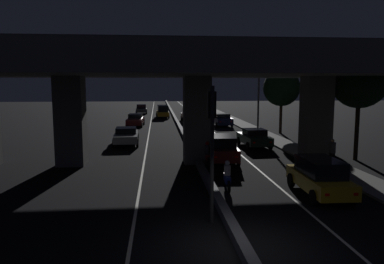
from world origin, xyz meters
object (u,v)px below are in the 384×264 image
street_lamp (256,88)px  motorcycle_red_filtering_mid (207,155)px  car_dark_red_second (222,148)px  car_taxi_yellow_lead (320,176)px  car_dark_red_sixth (188,115)px  traffic_light_left_of_median (212,130)px  car_grey_fourth_oncoming (141,109)px  pedestrian_on_sidewalk (332,152)px  car_silver_lead_oncoming (126,135)px  motorcycle_blue_filtering_near (227,177)px  car_dark_green_third (254,138)px  car_dark_red_second_oncoming (135,120)px  car_taxi_yellow_third_oncoming (163,111)px  motorcycle_black_filtering_far (199,139)px  car_dark_green_fourth (200,127)px  car_dark_blue_fifth (222,120)px

street_lamp → motorcycle_red_filtering_mid: (-6.60, -13.37, -4.00)m
street_lamp → car_dark_red_second: size_ratio=1.81×
car_taxi_yellow_lead → car_dark_red_sixth: 34.85m
traffic_light_left_of_median → car_grey_fourth_oncoming: (-4.65, 51.49, -2.58)m
car_dark_red_second → pedestrian_on_sidewalk: size_ratio=2.69×
car_grey_fourth_oncoming → car_silver_lead_oncoming: bearing=-1.3°
car_dark_red_second → motorcycle_blue_filtering_near: car_dark_red_second is taller
car_silver_lead_oncoming → pedestrian_on_sidewalk: 16.58m
car_dark_green_third → car_dark_red_sixth: car_dark_red_sixth is taller
street_lamp → car_grey_fourth_oncoming: (-12.39, 28.49, -3.82)m
car_dark_red_sixth → traffic_light_left_of_median: bearing=176.3°
car_taxi_yellow_lead → car_dark_red_second_oncoming: size_ratio=0.92×
car_taxi_yellow_lead → traffic_light_left_of_median: bearing=119.4°
car_taxi_yellow_third_oncoming → motorcycle_black_filtering_far: car_taxi_yellow_third_oncoming is taller
street_lamp → car_grey_fourth_oncoming: bearing=113.5°
car_silver_lead_oncoming → motorcycle_blue_filtering_near: (5.95, -14.13, -0.15)m
car_dark_green_fourth → motorcycle_blue_filtering_near: 18.19m
car_grey_fourth_oncoming → motorcycle_black_filtering_far: car_grey_fourth_oncoming is taller
traffic_light_left_of_median → car_dark_red_sixth: 37.70m
car_dark_blue_fifth → car_silver_lead_oncoming: (-10.38, -12.80, -0.02)m
car_dark_red_sixth → car_silver_lead_oncoming: 20.35m
car_silver_lead_oncoming → car_dark_green_third: bearing=75.6°
car_silver_lead_oncoming → motorcycle_red_filtering_mid: bearing=30.6°
motorcycle_blue_filtering_near → motorcycle_black_filtering_far: (0.02, 12.45, 0.03)m
car_taxi_yellow_lead → car_dark_green_fourth: bearing=10.8°
car_dark_green_fourth → car_dark_green_third: bearing=-149.8°
car_grey_fourth_oncoming → pedestrian_on_sidewalk: 45.23m
car_dark_green_fourth → car_dark_blue_fifth: car_dark_green_fourth is taller
car_dark_red_second → motorcycle_red_filtering_mid: bearing=135.7°
car_dark_red_sixth → car_grey_fourth_oncoming: (-6.88, 13.94, -0.07)m
car_dark_red_second → pedestrian_on_sidewalk: pedestrian_on_sidewalk is taller
car_taxi_yellow_third_oncoming → car_dark_green_third: bearing=11.9°
motorcycle_black_filtering_far → pedestrian_on_sidewalk: (7.16, -8.45, 0.31)m
car_dark_green_third → street_lamp: bearing=-17.9°
car_dark_green_fourth → car_silver_lead_oncoming: (-6.73, -4.04, -0.16)m
car_dark_green_third → car_dark_blue_fifth: bearing=-2.3°
car_dark_red_second → car_dark_red_sixth: (0.01, 26.91, -0.00)m
car_taxi_yellow_lead → car_grey_fourth_oncoming: size_ratio=1.08×
traffic_light_left_of_median → motorcycle_red_filtering_mid: bearing=83.3°
car_taxi_yellow_lead → car_silver_lead_oncoming: (-9.93, 15.53, -0.14)m
car_dark_green_third → motorcycle_blue_filtering_near: car_dark_green_third is taller
car_dark_blue_fifth → car_silver_lead_oncoming: bearing=138.4°
traffic_light_left_of_median → motorcycle_black_filtering_far: size_ratio=2.93×
car_dark_blue_fifth → car_taxi_yellow_third_oncoming: 14.10m
car_dark_red_second → motorcycle_black_filtering_far: (-0.82, 6.04, -0.26)m
street_lamp → car_dark_red_second_oncoming: bearing=143.6°
car_grey_fourth_oncoming → car_dark_red_second_oncoming: bearing=-1.2°
car_dark_blue_fifth → car_grey_fourth_oncoming: size_ratio=1.02×
car_dark_blue_fifth → car_silver_lead_oncoming: car_dark_blue_fifth is taller
car_dark_green_third → car_dark_red_sixth: 21.68m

